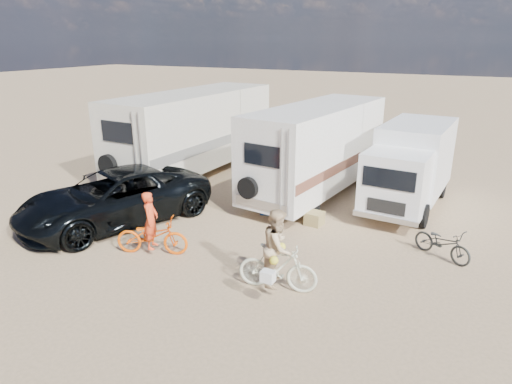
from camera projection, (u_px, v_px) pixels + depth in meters
The scene contains 12 objects.
ground at pixel (203, 274), 11.04m from camera, with size 140.00×140.00×0.00m, color tan.
rv_main at pixel (316, 151), 16.14m from camera, with size 2.26×7.09×3.27m, color silver, non-canonical shape.
rv_left at pixel (194, 133), 18.81m from camera, with size 2.55×8.44×3.42m, color white, non-canonical shape.
box_truck at pixel (409, 167), 15.02m from camera, with size 2.02×5.33×2.78m, color white, non-canonical shape.
dark_suv at pixel (115, 197), 13.87m from camera, with size 2.73×5.91×1.64m, color black.
bike_man at pixel (152, 236), 11.92m from camera, with size 0.67×1.93×1.01m, color #E34E05.
bike_woman at pixel (278, 268), 10.17m from camera, with size 0.52×1.85×1.11m, color beige.
rider_man at pixel (151, 227), 11.83m from camera, with size 0.57×0.37×1.56m, color #E7451E.
rider_woman at pixel (278, 254), 10.06m from camera, with size 0.87×0.68×1.79m, color tan.
bike_parked at pixel (442, 243), 11.70m from camera, with size 0.57×1.62×0.85m, color #262826.
cooler at pixel (269, 208), 14.74m from camera, with size 0.52×0.38×0.42m, color navy.
crate at pixel (314, 218), 13.89m from camera, with size 0.51×0.51×0.41m, color olive.
Camera 1 is at (5.64, -8.10, 5.49)m, focal length 31.41 mm.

